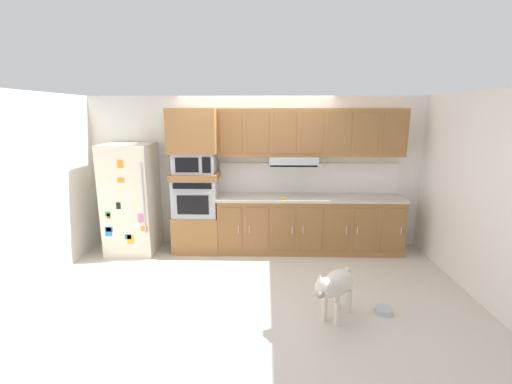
# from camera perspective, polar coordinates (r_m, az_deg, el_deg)

# --- Properties ---
(ground_plane) EXTENTS (9.60, 9.60, 0.00)m
(ground_plane) POSITION_cam_1_polar(r_m,az_deg,el_deg) (5.26, -0.35, -12.37)
(ground_plane) COLOR beige
(back_kitchen_wall) EXTENTS (6.20, 0.12, 2.50)m
(back_kitchen_wall) POSITION_cam_1_polar(r_m,az_deg,el_deg) (5.95, -0.03, 3.26)
(back_kitchen_wall) COLOR silver
(back_kitchen_wall) RESTS_ON ground
(side_panel_left) EXTENTS (0.12, 7.10, 2.50)m
(side_panel_left) POSITION_cam_1_polar(r_m,az_deg,el_deg) (5.68, -29.87, 1.09)
(side_panel_left) COLOR silver
(side_panel_left) RESTS_ON ground
(side_panel_right) EXTENTS (0.12, 7.10, 2.50)m
(side_panel_right) POSITION_cam_1_polar(r_m,az_deg,el_deg) (5.53, 30.02, 0.79)
(side_panel_right) COLOR white
(side_panel_right) RESTS_ON ground
(refrigerator) EXTENTS (0.76, 0.73, 1.76)m
(refrigerator) POSITION_cam_1_polar(r_m,az_deg,el_deg) (6.00, -19.62, -1.02)
(refrigerator) COLOR silver
(refrigerator) RESTS_ON ground
(oven_base_cabinet) EXTENTS (0.74, 0.62, 0.60)m
(oven_base_cabinet) POSITION_cam_1_polar(r_m,az_deg,el_deg) (5.94, -9.46, -6.40)
(oven_base_cabinet) COLOR #996638
(oven_base_cabinet) RESTS_ON ground
(built_in_oven) EXTENTS (0.70, 0.62, 0.60)m
(built_in_oven) POSITION_cam_1_polar(r_m,az_deg,el_deg) (5.77, -9.68, -0.77)
(built_in_oven) COLOR #A8AAAF
(built_in_oven) RESTS_ON oven_base_cabinet
(appliance_mid_shelf) EXTENTS (0.74, 0.62, 0.10)m
(appliance_mid_shelf) POSITION_cam_1_polar(r_m,az_deg,el_deg) (5.70, -9.81, 2.65)
(appliance_mid_shelf) COLOR #996638
(appliance_mid_shelf) RESTS_ON built_in_oven
(microwave) EXTENTS (0.64, 0.54, 0.32)m
(microwave) POSITION_cam_1_polar(r_m,az_deg,el_deg) (5.67, -9.89, 4.74)
(microwave) COLOR #A8AAAF
(microwave) RESTS_ON appliance_mid_shelf
(appliance_upper_cabinet) EXTENTS (0.74, 0.62, 0.68)m
(appliance_upper_cabinet) POSITION_cam_1_polar(r_m,az_deg,el_deg) (5.62, -10.09, 9.79)
(appliance_upper_cabinet) COLOR #996638
(appliance_upper_cabinet) RESTS_ON microwave
(lower_cabinet_run) EXTENTS (2.93, 0.63, 0.88)m
(lower_cabinet_run) POSITION_cam_1_polar(r_m,az_deg,el_deg) (5.83, 8.57, -5.28)
(lower_cabinet_run) COLOR #996638
(lower_cabinet_run) RESTS_ON ground
(countertop_slab) EXTENTS (2.97, 0.64, 0.04)m
(countertop_slab) POSITION_cam_1_polar(r_m,az_deg,el_deg) (5.71, 8.72, -0.88)
(countertop_slab) COLOR #BCB2A3
(countertop_slab) RESTS_ON lower_cabinet_run
(backsplash_panel) EXTENTS (2.97, 0.02, 0.50)m
(backsplash_panel) POSITION_cam_1_polar(r_m,az_deg,el_deg) (5.94, 8.46, 2.31)
(backsplash_panel) COLOR white
(backsplash_panel) RESTS_ON countertop_slab
(upper_cabinet_with_hood) EXTENTS (2.93, 0.48, 0.88)m
(upper_cabinet_with_hood) POSITION_cam_1_polar(r_m,az_deg,el_deg) (5.68, 8.73, 9.28)
(upper_cabinet_with_hood) COLOR #996638
(upper_cabinet_with_hood) RESTS_ON backsplash_panel
(screwdriver) EXTENTS (0.16, 0.17, 0.03)m
(screwdriver) POSITION_cam_1_polar(r_m,az_deg,el_deg) (5.48, 4.59, -0.99)
(screwdriver) COLOR yellow
(screwdriver) RESTS_ON countertop_slab
(dog) EXTENTS (0.57, 0.75, 0.61)m
(dog) POSITION_cam_1_polar(r_m,az_deg,el_deg) (4.03, 12.79, -14.60)
(dog) COLOR beige
(dog) RESTS_ON ground
(dog_food_bowl) EXTENTS (0.20, 0.20, 0.06)m
(dog_food_bowl) POSITION_cam_1_polar(r_m,az_deg,el_deg) (4.47, 20.03, -17.60)
(dog_food_bowl) COLOR #B2B7BC
(dog_food_bowl) RESTS_ON ground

